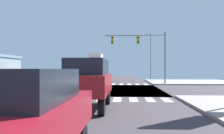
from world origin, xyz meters
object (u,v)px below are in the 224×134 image
(sedan_leading_2, at_px, (71,74))
(pickup_middle_2, at_px, (91,71))
(traffic_signal_mast, at_px, (141,45))
(street_lamp, at_px, (149,52))
(box_truck_nearside_1, at_px, (96,66))
(suv_crossing_2, at_px, (88,79))
(suv_farside_1, at_px, (86,71))
(sedan_queued_1, at_px, (18,116))

(sedan_leading_2, relative_size, pickup_middle_2, 0.84)
(traffic_signal_mast, relative_size, pickup_middle_2, 1.44)
(street_lamp, relative_size, sedan_leading_2, 1.89)
(traffic_signal_mast, distance_m, box_truck_nearside_1, 18.54)
(box_truck_nearside_1, bearing_deg, street_lamp, 161.46)
(suv_crossing_2, height_order, pickup_middle_2, pickup_middle_2)
(pickup_middle_2, bearing_deg, box_truck_nearside_1, 101.50)
(traffic_signal_mast, distance_m, suv_crossing_2, 18.30)
(suv_farside_1, relative_size, suv_crossing_2, 1.00)
(street_lamp, height_order, box_truck_nearside_1, street_lamp)
(traffic_signal_mast, bearing_deg, pickup_middle_2, 108.77)
(traffic_signal_mast, relative_size, sedan_leading_2, 1.70)
(street_lamp, bearing_deg, suv_farside_1, 142.34)
(suv_farside_1, distance_m, sedan_queued_1, 48.79)
(street_lamp, bearing_deg, suv_crossing_2, -100.98)
(street_lamp, xyz_separation_m, sedan_leading_2, (-13.01, -4.26, -3.74))
(pickup_middle_2, bearing_deg, sedan_queued_1, 97.08)
(traffic_signal_mast, xyz_separation_m, suv_farside_1, (-10.69, 23.41, -3.36))
(street_lamp, bearing_deg, traffic_signal_mast, -99.83)
(suv_crossing_2, distance_m, pickup_middle_2, 49.57)
(traffic_signal_mast, relative_size, suv_crossing_2, 1.59)
(sedan_queued_1, relative_size, pickup_middle_2, 0.84)
(pickup_middle_2, bearing_deg, sedan_leading_2, 90.00)
(street_lamp, xyz_separation_m, sedan_queued_1, (-6.01, -38.24, -3.74))
(suv_crossing_2, relative_size, sedan_queued_1, 1.07)
(box_truck_nearside_1, bearing_deg, traffic_signal_mast, 114.71)
(suv_crossing_2, bearing_deg, pickup_middle_2, 98.12)
(traffic_signal_mast, height_order, sedan_queued_1, traffic_signal_mast)
(box_truck_nearside_1, distance_m, sedan_leading_2, 8.32)
(sedan_queued_1, bearing_deg, suv_farside_1, 98.25)
(street_lamp, distance_m, sedan_queued_1, 38.89)
(suv_crossing_2, xyz_separation_m, sedan_queued_1, (0.00, -7.27, -0.28))
(box_truck_nearside_1, xyz_separation_m, suv_crossing_2, (4.00, -34.33, -1.17))
(street_lamp, xyz_separation_m, suv_farside_1, (-13.01, 10.04, -3.47))
(suv_farside_1, distance_m, pickup_middle_2, 8.06)
(box_truck_nearside_1, xyz_separation_m, suv_farside_1, (-3.00, 6.68, -1.17))
(box_truck_nearside_1, bearing_deg, sedan_leading_2, 68.51)
(street_lamp, bearing_deg, sedan_leading_2, -161.86)
(street_lamp, bearing_deg, pickup_middle_2, 125.71)
(traffic_signal_mast, bearing_deg, suv_crossing_2, -101.85)
(suv_farside_1, distance_m, suv_crossing_2, 41.60)
(sedan_queued_1, xyz_separation_m, pickup_middle_2, (-7.00, 56.34, 0.17))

